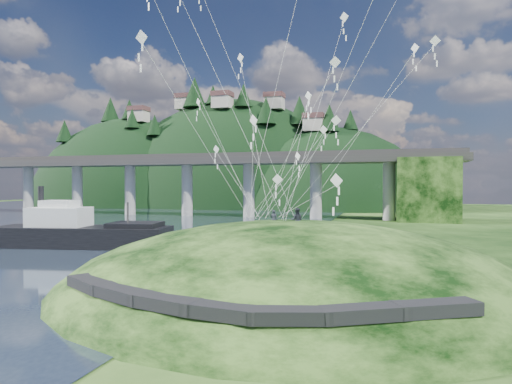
# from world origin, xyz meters

# --- Properties ---
(ground) EXTENTS (320.00, 320.00, 0.00)m
(ground) POSITION_xyz_m (0.00, 0.00, 0.00)
(ground) COLOR black
(ground) RESTS_ON ground
(grass_hill) EXTENTS (36.00, 32.00, 13.00)m
(grass_hill) POSITION_xyz_m (8.00, 2.00, -1.50)
(grass_hill) COLOR black
(grass_hill) RESTS_ON ground
(footpath) EXTENTS (22.29, 5.84, 0.83)m
(footpath) POSITION_xyz_m (7.46, -9.74, 2.08)
(footpath) COLOR black
(footpath) RESTS_ON ground
(bridge) EXTENTS (160.00, 11.00, 15.00)m
(bridge) POSITION_xyz_m (-26.46, 70.07, 9.70)
(bridge) COLOR #2D2B2B
(bridge) RESTS_ON ground
(far_ridge) EXTENTS (153.00, 70.00, 94.50)m
(far_ridge) POSITION_xyz_m (-43.58, 122.17, -7.44)
(far_ridge) COLOR black
(far_ridge) RESTS_ON ground
(work_barge) EXTENTS (21.84, 9.27, 7.41)m
(work_barge) POSITION_xyz_m (-21.57, 16.85, 1.86)
(work_barge) COLOR black
(work_barge) RESTS_ON ground
(wooden_dock) EXTENTS (13.24, 7.14, 0.96)m
(wooden_dock) POSITION_xyz_m (-5.14, 7.33, 0.42)
(wooden_dock) COLOR #332414
(wooden_dock) RESTS_ON ground
(kite_flyers) EXTENTS (2.66, 1.24, 1.88)m
(kite_flyers) POSITION_xyz_m (7.63, 2.94, 5.86)
(kite_flyers) COLOR #23252E
(kite_flyers) RESTS_ON ground
(kite_swarm) EXTENTS (20.53, 17.44, 18.35)m
(kite_swarm) POSITION_xyz_m (7.06, 3.66, 16.69)
(kite_swarm) COLOR white
(kite_swarm) RESTS_ON ground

